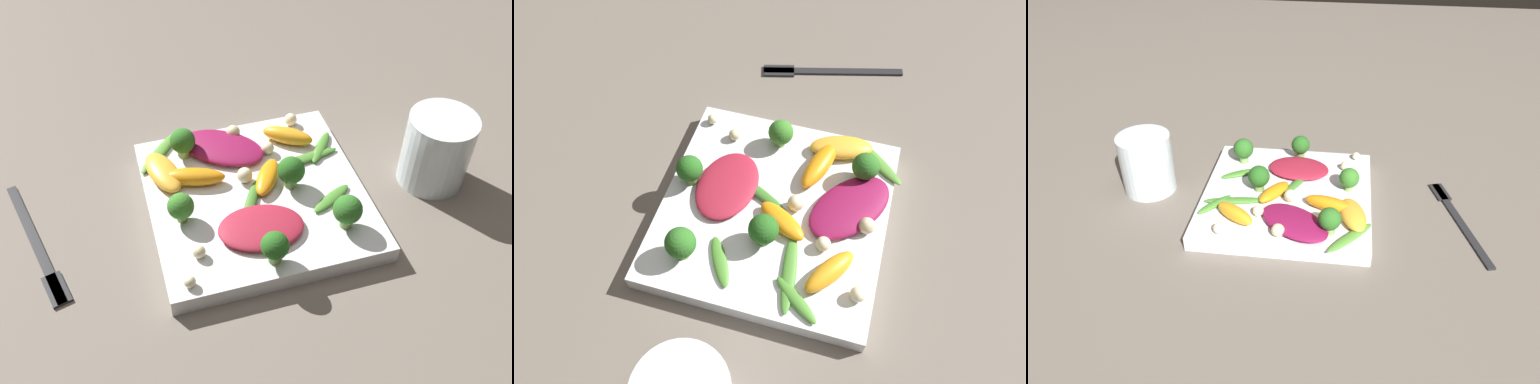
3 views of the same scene
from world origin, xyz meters
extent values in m
plane|color=#6B6056|center=(0.00, 0.00, 0.00)|extent=(2.40, 2.40, 0.00)
cube|color=white|center=(0.00, 0.00, 0.01)|extent=(0.25, 0.25, 0.02)
cylinder|color=silver|center=(0.22, -0.02, 0.05)|extent=(0.08, 0.08, 0.09)
cube|color=#262628|center=(-0.26, 0.02, 0.00)|extent=(0.06, 0.19, 0.01)
cube|color=#262628|center=(-0.24, -0.06, 0.00)|extent=(0.03, 0.05, 0.01)
ellipsoid|color=maroon|center=(-0.02, 0.08, 0.03)|extent=(0.12, 0.11, 0.01)
ellipsoid|color=maroon|center=(-0.01, -0.06, 0.03)|extent=(0.10, 0.08, 0.01)
ellipsoid|color=orange|center=(-0.07, 0.04, 0.03)|extent=(0.08, 0.04, 0.02)
ellipsoid|color=orange|center=(0.02, 0.01, 0.03)|extent=(0.05, 0.07, 0.02)
ellipsoid|color=#FCAD33|center=(-0.10, 0.06, 0.03)|extent=(0.05, 0.08, 0.02)
ellipsoid|color=orange|center=(0.06, 0.08, 0.03)|extent=(0.07, 0.06, 0.02)
cylinder|color=#7A9E51|center=(-0.01, -0.10, 0.03)|extent=(0.01, 0.01, 0.02)
sphere|color=#26601E|center=(-0.01, -0.10, 0.05)|extent=(0.03, 0.03, 0.03)
cylinder|color=#84AD5B|center=(0.08, -0.08, 0.03)|extent=(0.01, 0.01, 0.02)
sphere|color=#2D6B23|center=(0.08, -0.08, 0.05)|extent=(0.03, 0.03, 0.03)
cylinder|color=#84AD5B|center=(-0.09, -0.02, 0.03)|extent=(0.01, 0.01, 0.01)
sphere|color=#387A28|center=(-0.09, -0.02, 0.04)|extent=(0.03, 0.03, 0.03)
cylinder|color=#84AD5B|center=(-0.07, 0.09, 0.03)|extent=(0.02, 0.02, 0.01)
sphere|color=#2D6B23|center=(-0.07, 0.09, 0.05)|extent=(0.03, 0.03, 0.03)
cylinder|color=#7A9E51|center=(0.04, 0.00, 0.03)|extent=(0.01, 0.01, 0.02)
sphere|color=#26601E|center=(0.04, 0.00, 0.05)|extent=(0.03, 0.03, 0.03)
ellipsoid|color=#47842D|center=(0.08, -0.04, 0.03)|extent=(0.06, 0.04, 0.01)
ellipsoid|color=#47842D|center=(0.07, 0.04, 0.03)|extent=(0.09, 0.03, 0.01)
ellipsoid|color=#518E33|center=(-0.10, 0.10, 0.03)|extent=(0.07, 0.08, 0.01)
ellipsoid|color=#47842D|center=(0.10, 0.05, 0.03)|extent=(0.05, 0.06, 0.01)
ellipsoid|color=#3D7528|center=(-0.01, -0.02, 0.03)|extent=(0.05, 0.08, 0.01)
sphere|color=beige|center=(0.00, 0.10, 0.03)|extent=(0.02, 0.02, 0.02)
sphere|color=beige|center=(0.08, 0.11, 0.03)|extent=(0.02, 0.02, 0.02)
sphere|color=beige|center=(-0.01, 0.02, 0.03)|extent=(0.02, 0.02, 0.02)
sphere|color=beige|center=(0.03, 0.06, 0.03)|extent=(0.02, 0.02, 0.02)
sphere|color=beige|center=(-0.10, -0.11, 0.03)|extent=(0.01, 0.01, 0.01)
sphere|color=beige|center=(-0.08, -0.07, 0.03)|extent=(0.01, 0.01, 0.01)
camera|label=1|loc=(-0.14, -0.47, 0.52)|focal=42.00mm
camera|label=2|loc=(0.29, 0.08, 0.50)|focal=35.00mm
camera|label=3|loc=(-0.07, 0.61, 0.45)|focal=35.00mm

